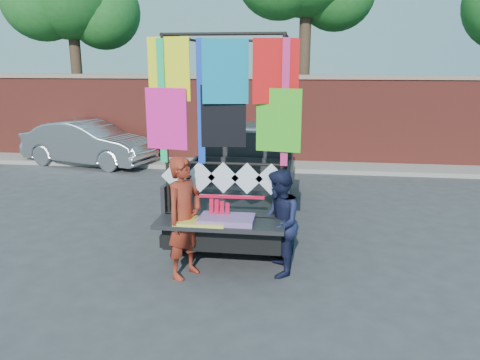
# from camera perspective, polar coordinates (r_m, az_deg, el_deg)

# --- Properties ---
(ground) EXTENTS (90.00, 90.00, 0.00)m
(ground) POSITION_cam_1_polar(r_m,az_deg,el_deg) (7.58, -0.80, -8.91)
(ground) COLOR #38383A
(ground) RESTS_ON ground
(brick_wall) EXTENTS (30.00, 0.45, 2.61)m
(brick_wall) POSITION_cam_1_polar(r_m,az_deg,el_deg) (14.03, 3.46, 7.44)
(brick_wall) COLOR maroon
(brick_wall) RESTS_ON ground
(curb) EXTENTS (30.00, 1.20, 0.12)m
(curb) POSITION_cam_1_polar(r_m,az_deg,el_deg) (13.55, 3.16, 1.78)
(curb) COLOR gray
(curb) RESTS_ON ground
(pickup_truck) EXTENTS (2.12, 5.33, 3.36)m
(pickup_truck) POSITION_cam_1_polar(r_m,az_deg,el_deg) (9.29, 0.73, 0.95)
(pickup_truck) COLOR black
(pickup_truck) RESTS_ON ground
(sedan) EXTENTS (4.19, 2.26, 1.31)m
(sedan) POSITION_cam_1_polar(r_m,az_deg,el_deg) (14.52, -18.00, 4.34)
(sedan) COLOR #B1B3B8
(sedan) RESTS_ON ground
(woman) EXTENTS (0.66, 0.75, 1.73)m
(woman) POSITION_cam_1_polar(r_m,az_deg,el_deg) (6.57, -6.78, -4.60)
(woman) COLOR maroon
(woman) RESTS_ON ground
(man) EXTENTS (0.66, 0.80, 1.54)m
(man) POSITION_cam_1_polar(r_m,az_deg,el_deg) (6.64, 4.71, -5.24)
(man) COLOR #161A37
(man) RESTS_ON ground
(streamer_bundle) EXTENTS (0.91, 0.07, 0.63)m
(streamer_bundle) POSITION_cam_1_polar(r_m,az_deg,el_deg) (6.53, -1.90, -3.60)
(streamer_bundle) COLOR red
(streamer_bundle) RESTS_ON ground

